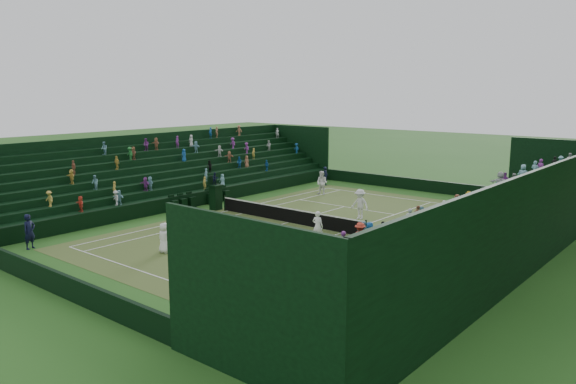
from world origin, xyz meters
name	(u,v)px	position (x,y,z in m)	size (l,w,h in m)	color
ground	(288,223)	(0.00, 0.00, 0.00)	(160.00, 160.00, 0.00)	#27581B
court_surface	(288,223)	(0.00, 0.00, 0.01)	(12.97, 26.77, 0.01)	#306923
perimeter_wall_north	(407,184)	(0.00, 15.88, 0.50)	(17.17, 0.20, 1.00)	black
perimeter_wall_south	(48,279)	(0.00, -15.88, 0.50)	(17.17, 0.20, 1.00)	black
perimeter_wall_east	(408,237)	(8.48, 0.00, 0.50)	(0.20, 31.77, 1.00)	black
perimeter_wall_west	(199,199)	(-8.48, 0.00, 0.50)	(0.20, 31.77, 1.00)	black
north_grandstand	(486,231)	(12.66, 0.00, 1.55)	(6.60, 32.00, 4.90)	black
south_grandstand	(163,179)	(-12.66, 0.00, 1.55)	(6.60, 32.00, 4.90)	black
tennis_net	(288,215)	(0.00, 0.00, 0.53)	(11.67, 0.10, 1.06)	black
umpire_chair	(215,194)	(-6.52, -0.18, 1.14)	(0.85, 0.85, 2.66)	black
courtside_chairs	(201,200)	(-8.30, 0.01, 0.43)	(0.53, 5.50, 1.15)	black
player_near_west	(164,238)	(-0.66, -9.26, 0.80)	(0.79, 0.51, 1.61)	white
player_near_east	(318,226)	(4.11, -2.36, 0.87)	(0.63, 0.42, 1.74)	white
player_far_west	(322,183)	(-4.11, 9.24, 0.97)	(0.94, 0.73, 1.93)	white
player_far_east	(360,204)	(2.93, 3.84, 0.99)	(1.28, 0.74, 1.98)	white
line_judge_north	(326,176)	(-6.51, 13.04, 0.83)	(0.61, 0.40, 1.67)	black
line_judge_south	(29,232)	(-6.78, -13.36, 0.95)	(0.69, 0.45, 1.89)	black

